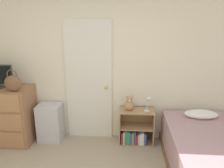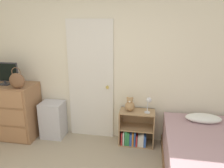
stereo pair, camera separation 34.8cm
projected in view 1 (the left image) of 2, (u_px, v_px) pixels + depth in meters
name	position (u px, v px, depth m)	size (l,w,h in m)	color
wall_back	(95.00, 67.00, 3.71)	(10.00, 0.06, 2.55)	beige
door_closed	(89.00, 82.00, 3.74)	(0.79, 0.09, 2.07)	silver
dresser	(2.00, 115.00, 3.73)	(1.03, 0.55, 0.98)	#996B47
handbag	(13.00, 83.00, 3.37)	(0.27, 0.13, 0.35)	brown
storage_bin	(50.00, 122.00, 3.82)	(0.40, 0.34, 0.65)	silver
bookshelf	(135.00, 131.00, 3.76)	(0.58, 0.32, 0.60)	tan
teddy_bear	(129.00, 104.00, 3.63)	(0.16, 0.16, 0.24)	tan
desk_lamp	(148.00, 101.00, 3.55)	(0.11, 0.10, 0.27)	silver
bed	(215.00, 159.00, 2.88)	(1.18, 2.00, 0.67)	brown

